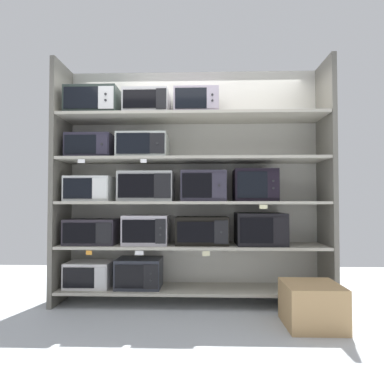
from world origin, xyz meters
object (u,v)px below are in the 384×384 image
(microwave_3, at_px, (147,230))
(microwave_9, at_px, (255,185))
(microwave_13, at_px, (147,104))
(microwave_8, at_px, (204,186))
(microwave_10, at_px, (91,147))
(shipping_carton, at_px, (312,305))
(microwave_12, at_px, (95,104))
(microwave_4, at_px, (202,231))
(microwave_11, at_px, (144,147))
(microwave_5, at_px, (260,229))
(microwave_7, at_px, (147,187))
(microwave_0, at_px, (89,274))
(microwave_14, at_px, (196,104))
(microwave_2, at_px, (93,231))
(microwave_1, at_px, (139,273))
(microwave_6, at_px, (90,189))

(microwave_3, relative_size, microwave_9, 1.06)
(microwave_13, bearing_deg, microwave_8, -0.02)
(microwave_8, distance_m, microwave_10, 1.31)
(microwave_10, bearing_deg, shipping_carton, -15.23)
(microwave_12, xyz_separation_m, microwave_13, (0.58, 0.00, -0.01))
(microwave_4, relative_size, microwave_11, 1.05)
(microwave_4, distance_m, microwave_13, 1.50)
(microwave_8, bearing_deg, microwave_4, 179.17)
(microwave_5, bearing_deg, microwave_7, -180.00)
(microwave_0, xyz_separation_m, microwave_3, (0.62, 0.00, 0.48))
(microwave_0, distance_m, microwave_13, 1.95)
(microwave_3, xyz_separation_m, microwave_9, (1.16, -0.00, 0.48))
(microwave_3, distance_m, microwave_7, 0.46)
(microwave_4, bearing_deg, microwave_14, -179.69)
(microwave_2, height_order, shipping_carton, microwave_2)
(shipping_carton, bearing_deg, microwave_14, 149.90)
(microwave_2, relative_size, microwave_5, 1.05)
(microwave_10, height_order, microwave_14, microwave_14)
(microwave_5, bearing_deg, microwave_12, -180.00)
(microwave_1, distance_m, microwave_8, 1.16)
(microwave_5, height_order, microwave_12, microwave_12)
(microwave_1, bearing_deg, microwave_14, -0.01)
(microwave_0, distance_m, microwave_5, 1.90)
(microwave_8, relative_size, microwave_9, 1.06)
(microwave_8, xyz_separation_m, microwave_13, (-0.61, 0.00, 0.90))
(microwave_4, height_order, microwave_11, microwave_11)
(microwave_9, height_order, microwave_13, microwave_13)
(microwave_2, distance_m, microwave_7, 0.76)
(microwave_6, height_order, microwave_10, microwave_10)
(microwave_10, relative_size, microwave_11, 0.92)
(microwave_1, bearing_deg, microwave_11, -0.24)
(microwave_6, distance_m, microwave_9, 1.78)
(microwave_12, bearing_deg, shipping_carton, -15.47)
(microwave_0, relative_size, microwave_10, 0.98)
(microwave_10, bearing_deg, microwave_1, -0.01)
(microwave_3, relative_size, microwave_10, 0.98)
(microwave_14, bearing_deg, microwave_11, -179.99)
(microwave_0, bearing_deg, microwave_3, 0.00)
(microwave_3, bearing_deg, microwave_14, -0.02)
(microwave_13, bearing_deg, microwave_14, -0.04)
(microwave_14, height_order, shipping_carton, microwave_14)
(microwave_6, bearing_deg, microwave_9, -0.00)
(shipping_carton, bearing_deg, microwave_8, 147.91)
(microwave_1, bearing_deg, microwave_4, 0.02)
(microwave_4, bearing_deg, microwave_6, -179.99)
(microwave_5, distance_m, shipping_carton, 0.92)
(microwave_3, xyz_separation_m, shipping_carton, (1.56, -0.59, -0.60))
(microwave_3, relative_size, microwave_8, 1.00)
(microwave_5, distance_m, microwave_13, 1.82)
(microwave_6, xyz_separation_m, microwave_8, (1.23, 0.00, 0.03))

